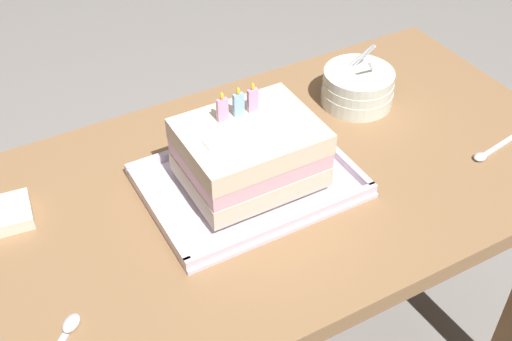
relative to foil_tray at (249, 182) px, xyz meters
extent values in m
cube|color=olive|center=(0.03, 0.00, -0.02)|extent=(1.21, 0.63, 0.04)
cube|color=olive|center=(0.57, 0.25, -0.38)|extent=(0.06, 0.06, 0.67)
cube|color=silver|center=(0.00, 0.00, 0.00)|extent=(0.36, 0.27, 0.01)
cube|color=silver|center=(0.00, -0.13, 0.01)|extent=(0.36, 0.01, 0.02)
cube|color=silver|center=(0.00, 0.13, 0.01)|extent=(0.36, 0.01, 0.02)
cube|color=silver|center=(-0.18, 0.00, 0.01)|extent=(0.01, 0.24, 0.02)
cube|color=silver|center=(0.18, 0.00, 0.01)|extent=(0.01, 0.24, 0.02)
cube|color=beige|center=(0.00, 0.00, 0.04)|extent=(0.23, 0.18, 0.04)
cube|color=beige|center=(0.00, 0.00, 0.07)|extent=(0.22, 0.18, 0.03)
cube|color=beige|center=(0.00, 0.00, 0.11)|extent=(0.23, 0.18, 0.04)
cube|color=white|center=(0.00, -0.01, 0.13)|extent=(0.17, 0.03, 0.00)
cube|color=#E099C6|center=(-0.03, 0.03, 0.15)|extent=(0.02, 0.01, 0.04)
ellipsoid|color=yellow|center=(-0.03, 0.03, 0.17)|extent=(0.01, 0.01, 0.01)
cube|color=#8CB7EA|center=(0.00, 0.03, 0.15)|extent=(0.02, 0.01, 0.04)
ellipsoid|color=yellow|center=(0.00, 0.03, 0.17)|extent=(0.01, 0.01, 0.01)
cube|color=#E099C6|center=(0.03, 0.03, 0.15)|extent=(0.02, 0.01, 0.04)
ellipsoid|color=yellow|center=(0.03, 0.03, 0.17)|extent=(0.01, 0.01, 0.01)
cylinder|color=silver|center=(0.32, 0.12, 0.01)|extent=(0.15, 0.15, 0.03)
cylinder|color=silver|center=(0.32, 0.12, 0.03)|extent=(0.15, 0.15, 0.03)
cylinder|color=silver|center=(0.32, 0.12, 0.05)|extent=(0.14, 0.14, 0.03)
cylinder|color=silver|center=(0.33, 0.10, 0.08)|extent=(0.05, 0.04, 0.06)
cylinder|color=silver|center=(0.33, 0.14, 0.08)|extent=(0.06, 0.03, 0.06)
cylinder|color=silver|center=(0.33, 0.13, 0.08)|extent=(0.05, 0.04, 0.07)
ellipsoid|color=silver|center=(0.41, -0.15, 0.00)|extent=(0.03, 0.03, 0.01)
cube|color=silver|center=(0.48, -0.14, 0.00)|extent=(0.11, 0.03, 0.00)
ellipsoid|color=silver|center=(-0.36, -0.14, 0.00)|extent=(0.04, 0.04, 0.01)
cube|color=silver|center=(-0.40, 0.12, 0.00)|extent=(0.10, 0.09, 0.02)
camera|label=1|loc=(-0.40, -0.75, 0.77)|focal=45.57mm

